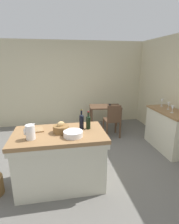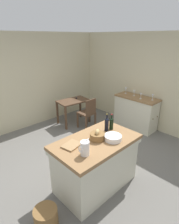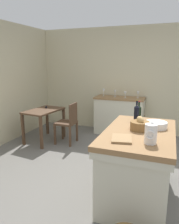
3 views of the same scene
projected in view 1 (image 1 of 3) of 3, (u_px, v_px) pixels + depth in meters
ground_plane at (71, 166)px, 3.46m from camera, size 6.76×6.76×0.00m
wall_back at (63, 84)px, 5.56m from camera, size 5.32×0.12×2.60m
island_table at (60, 157)px, 2.84m from camera, size 1.43×0.85×0.92m
side_cabinet at (168, 130)px, 4.06m from camera, size 0.52×1.21×0.92m
writing_desk at (105, 110)px, 5.21m from camera, size 0.96×0.66×0.77m
wooden_chair at (112, 120)px, 4.70m from camera, size 0.40×0.40×0.90m
pitcher at (30, 132)px, 2.47m from camera, size 0.17×0.13×0.25m
wash_bowl at (73, 134)px, 2.58m from camera, size 0.29×0.29×0.08m
bread_basket at (61, 128)px, 2.72m from camera, size 0.24×0.24×0.18m
cutting_board at (34, 130)px, 2.79m from camera, size 0.32×0.27×0.02m
wine_bottle_dark at (88, 122)px, 2.86m from camera, size 0.07×0.07×0.29m
wine_bottle_amber at (82, 121)px, 2.85m from camera, size 0.07×0.07×0.33m
wine_glass_left at (173, 108)px, 3.75m from camera, size 0.07×0.07×0.15m
wine_glass_middle at (169, 104)px, 4.02m from camera, size 0.07×0.07×0.17m
wine_glass_right at (162, 101)px, 4.31m from camera, size 0.07×0.07×0.18m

